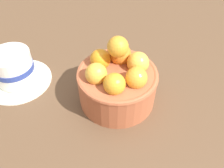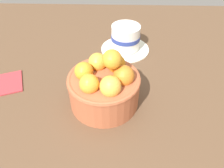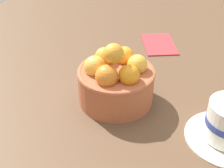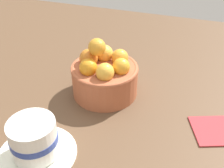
% 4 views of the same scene
% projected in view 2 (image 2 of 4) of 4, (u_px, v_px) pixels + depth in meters
% --- Properties ---
extents(ground_plane, '(1.51, 1.05, 0.03)m').
position_uv_depth(ground_plane, '(105.00, 107.00, 0.47)').
color(ground_plane, brown).
extents(terracotta_bowl, '(0.14, 0.14, 0.13)m').
position_uv_depth(terracotta_bowl, '(104.00, 86.00, 0.42)').
color(terracotta_bowl, '#AD5938').
rests_on(terracotta_bowl, ground_plane).
extents(coffee_cup, '(0.13, 0.13, 0.07)m').
position_uv_depth(coffee_cup, '(125.00, 39.00, 0.58)').
color(coffee_cup, white).
rests_on(coffee_cup, ground_plane).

